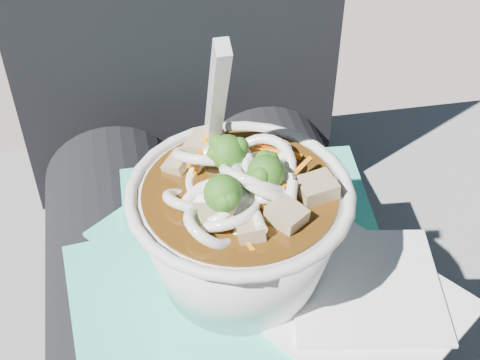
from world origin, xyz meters
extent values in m
cylinder|color=black|center=(-0.09, 0.00, 0.51)|extent=(0.15, 0.48, 0.15)
cylinder|color=black|center=(0.09, 0.00, 0.51)|extent=(0.15, 0.48, 0.15)
cube|color=#31CEAA|center=(0.01, -0.01, 0.59)|extent=(0.13, 0.14, 0.00)
cube|color=#31CEAA|center=(-0.04, 0.01, 0.59)|extent=(0.16, 0.17, 0.00)
cube|color=#31CEAA|center=(0.04, 0.05, 0.59)|extent=(0.22, 0.22, 0.00)
cube|color=#31CEAA|center=(0.00, -0.02, 0.59)|extent=(0.19, 0.19, 0.00)
cube|color=#31CEAA|center=(-0.02, 0.06, 0.59)|extent=(0.19, 0.18, 0.00)
cube|color=#31CEAA|center=(-0.01, -0.03, 0.59)|extent=(0.22, 0.24, 0.00)
cube|color=#31CEAA|center=(0.01, -0.03, 0.60)|extent=(0.14, 0.15, 0.00)
cube|color=#31CEAA|center=(0.02, 0.04, 0.60)|extent=(0.20, 0.20, 0.00)
cube|color=#31CEAA|center=(-0.04, -0.03, 0.60)|extent=(0.19, 0.18, 0.00)
cube|color=white|center=(0.09, -0.07, 0.60)|extent=(0.19, 0.19, 0.00)
cube|color=white|center=(0.10, -0.05, 0.61)|extent=(0.14, 0.14, 0.00)
torus|color=silver|center=(0.01, -0.01, 0.69)|extent=(0.17, 0.17, 0.01)
cylinder|color=#402409|center=(0.01, -0.01, 0.69)|extent=(0.14, 0.14, 0.01)
torus|color=white|center=(0.03, 0.02, 0.69)|extent=(0.07, 0.06, 0.04)
torus|color=white|center=(-0.01, -0.03, 0.69)|extent=(0.07, 0.06, 0.04)
torus|color=white|center=(0.00, -0.02, 0.70)|extent=(0.05, 0.05, 0.03)
torus|color=white|center=(0.03, -0.01, 0.70)|extent=(0.05, 0.05, 0.02)
torus|color=white|center=(-0.01, 0.02, 0.70)|extent=(0.07, 0.07, 0.04)
torus|color=white|center=(-0.03, -0.02, 0.69)|extent=(0.04, 0.04, 0.03)
torus|color=white|center=(0.03, -0.02, 0.69)|extent=(0.05, 0.05, 0.03)
torus|color=white|center=(0.00, 0.00, 0.70)|extent=(0.06, 0.05, 0.05)
torus|color=white|center=(-0.01, -0.03, 0.69)|extent=(0.06, 0.05, 0.04)
torus|color=white|center=(0.02, -0.01, 0.70)|extent=(0.06, 0.05, 0.05)
torus|color=white|center=(0.00, 0.00, 0.70)|extent=(0.06, 0.07, 0.04)
torus|color=white|center=(-0.01, -0.03, 0.70)|extent=(0.04, 0.05, 0.03)
torus|color=white|center=(0.03, 0.00, 0.70)|extent=(0.05, 0.06, 0.05)
torus|color=white|center=(0.02, -0.02, 0.70)|extent=(0.06, 0.07, 0.05)
torus|color=white|center=(0.01, -0.01, 0.69)|extent=(0.04, 0.05, 0.02)
torus|color=white|center=(-0.02, -0.05, 0.69)|extent=(0.05, 0.06, 0.04)
torus|color=white|center=(0.00, -0.02, 0.69)|extent=(0.05, 0.05, 0.03)
cylinder|color=white|center=(0.04, -0.04, 0.70)|extent=(0.02, 0.03, 0.03)
cylinder|color=white|center=(0.01, -0.05, 0.70)|extent=(0.01, 0.03, 0.01)
cylinder|color=white|center=(0.05, -0.01, 0.70)|extent=(0.02, 0.03, 0.03)
cylinder|color=#6EA24E|center=(0.03, -0.02, 0.70)|extent=(0.01, 0.01, 0.02)
sphere|color=#1F5613|center=(0.03, -0.02, 0.71)|extent=(0.03, 0.03, 0.03)
sphere|color=#1F5613|center=(0.02, -0.03, 0.72)|extent=(0.01, 0.01, 0.01)
sphere|color=#1F5613|center=(0.02, -0.02, 0.71)|extent=(0.01, 0.01, 0.01)
sphere|color=#1F5613|center=(0.03, -0.01, 0.72)|extent=(0.01, 0.01, 0.01)
sphere|color=#1F5613|center=(0.03, -0.01, 0.72)|extent=(0.01, 0.01, 0.01)
cylinder|color=#6EA24E|center=(0.00, 0.01, 0.70)|extent=(0.01, 0.01, 0.02)
sphere|color=#1F5613|center=(0.00, 0.01, 0.71)|extent=(0.03, 0.03, 0.03)
sphere|color=#1F5613|center=(0.00, 0.01, 0.72)|extent=(0.01, 0.01, 0.01)
sphere|color=#1F5613|center=(0.01, 0.01, 0.72)|extent=(0.01, 0.01, 0.01)
sphere|color=#1F5613|center=(0.00, 0.01, 0.71)|extent=(0.01, 0.01, 0.01)
sphere|color=#1F5613|center=(0.00, 0.01, 0.72)|extent=(0.01, 0.01, 0.01)
cylinder|color=#6EA24E|center=(-0.01, -0.03, 0.70)|extent=(0.01, 0.01, 0.02)
sphere|color=#1F5613|center=(-0.01, -0.03, 0.71)|extent=(0.03, 0.03, 0.03)
sphere|color=#1F5613|center=(-0.01, -0.04, 0.71)|extent=(0.01, 0.01, 0.01)
sphere|color=#1F5613|center=(-0.01, -0.04, 0.71)|extent=(0.01, 0.01, 0.01)
sphere|color=#1F5613|center=(-0.01, -0.04, 0.71)|extent=(0.01, 0.01, 0.01)
sphere|color=#1F5613|center=(0.00, -0.04, 0.71)|extent=(0.01, 0.01, 0.01)
cube|color=orange|center=(0.04, -0.01, 0.69)|extent=(0.04, 0.03, 0.02)
cube|color=orange|center=(0.04, 0.02, 0.70)|extent=(0.04, 0.02, 0.01)
cube|color=orange|center=(0.04, -0.02, 0.70)|extent=(0.05, 0.03, 0.02)
cube|color=orange|center=(0.00, -0.05, 0.70)|extent=(0.02, 0.05, 0.02)
cube|color=orange|center=(-0.01, 0.02, 0.70)|extent=(0.03, 0.04, 0.01)
cube|color=orange|center=(-0.01, 0.03, 0.70)|extent=(0.03, 0.05, 0.02)
cube|color=orange|center=(0.02, 0.02, 0.70)|extent=(0.05, 0.03, 0.01)
cube|color=orange|center=(0.03, -0.01, 0.70)|extent=(0.02, 0.04, 0.01)
cube|color=orange|center=(0.03, 0.02, 0.70)|extent=(0.04, 0.02, 0.01)
cube|color=#967D54|center=(0.06, -0.03, 0.70)|extent=(0.03, 0.03, 0.02)
cube|color=#967D54|center=(0.03, 0.02, 0.69)|extent=(0.02, 0.02, 0.01)
cube|color=#967D54|center=(-0.01, 0.04, 0.70)|extent=(0.04, 0.04, 0.02)
cube|color=#967D54|center=(-0.03, 0.02, 0.69)|extent=(0.03, 0.03, 0.01)
cube|color=#967D54|center=(-0.02, -0.04, 0.69)|extent=(0.02, 0.02, 0.01)
cube|color=#967D54|center=(0.01, -0.06, 0.70)|extent=(0.02, 0.02, 0.02)
cube|color=#967D54|center=(0.03, -0.05, 0.70)|extent=(0.03, 0.03, 0.02)
ellipsoid|color=silver|center=(0.00, -0.02, 0.70)|extent=(0.03, 0.04, 0.01)
cube|color=silver|center=(0.00, 0.02, 0.75)|extent=(0.01, 0.07, 0.12)
camera|label=1|loc=(-0.07, -0.36, 1.01)|focal=50.00mm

